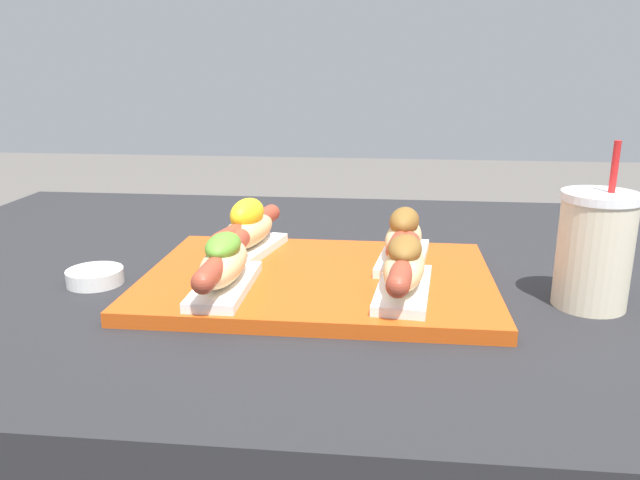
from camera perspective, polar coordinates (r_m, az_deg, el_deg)
name	(u,v)px	position (r m, az deg, el deg)	size (l,w,h in m)	color
patio_table	(340,480)	(1.09, 1.83, -21.06)	(1.46, 0.92, 0.74)	#232326
serving_tray	(318,280)	(0.83, -0.15, -3.65)	(0.45, 0.32, 0.02)	#CC4C14
hot_dog_0	(224,264)	(0.76, -8.78, -2.15)	(0.06, 0.20, 0.07)	white
hot_dog_1	(404,267)	(0.75, 7.71, -2.45)	(0.08, 0.20, 0.07)	white
hot_dog_2	(248,230)	(0.90, -6.63, 0.94)	(0.09, 0.20, 0.08)	white
hot_dog_3	(404,238)	(0.87, 7.66, 0.22)	(0.08, 0.20, 0.08)	white
sauce_bowl	(95,276)	(0.89, -19.88, -3.09)	(0.07, 0.07, 0.02)	white
drink_cup	(594,250)	(0.81, 23.80, -0.82)	(0.09, 0.09, 0.20)	beige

